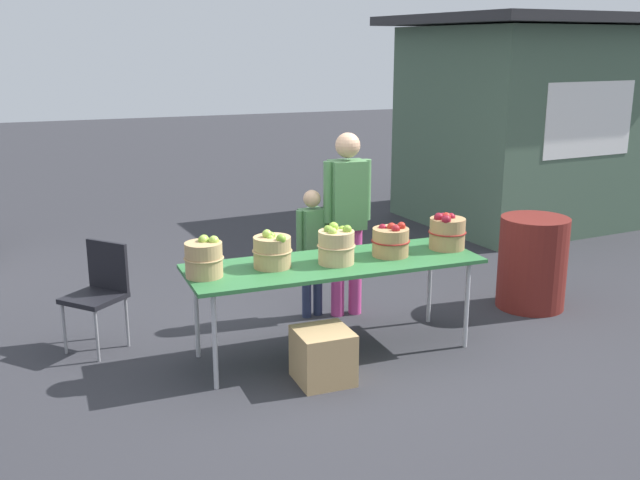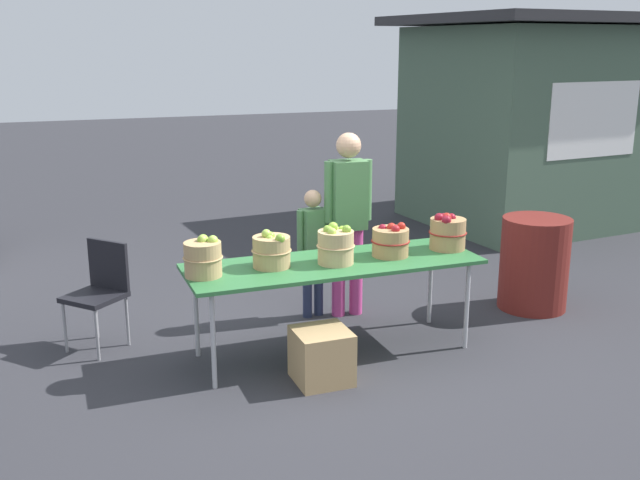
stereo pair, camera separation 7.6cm
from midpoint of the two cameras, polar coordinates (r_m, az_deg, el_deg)
name	(u,v)px [view 2 (the right image)]	position (r m, az deg, el deg)	size (l,w,h in m)	color
ground_plane	(333,351)	(5.97, 1.40, -8.62)	(40.00, 40.00, 0.00)	#2D2D33
market_table	(334,267)	(5.72, 1.44, -2.08)	(2.30, 0.76, 0.75)	#2D6B38
apple_basket_green_0	(203,257)	(5.39, -8.64, -1.33)	(0.29, 0.29, 0.30)	tan
apple_basket_green_1	(272,251)	(5.55, -3.38, -0.84)	(0.30, 0.30, 0.29)	tan
apple_basket_green_2	(336,245)	(5.64, 1.63, -0.41)	(0.30, 0.30, 0.31)	tan
apple_basket_red_0	(391,241)	(5.86, 5.87, -0.11)	(0.31, 0.31, 0.27)	#A87F51
apple_basket_red_1	(447,232)	(6.12, 10.18, 0.59)	(0.31, 0.31, 0.31)	#A87F51
vendor_adult	(348,210)	(6.48, 2.51, 2.33)	(0.44, 0.23, 1.65)	#CC3F8C
child_customer	(313,243)	(6.50, -0.22, -0.23)	(0.30, 0.19, 1.16)	#262D4C
food_kiosk	(538,120)	(10.55, 16.74, 8.90)	(3.76, 3.22, 2.74)	#47604C
folding_chair	(100,286)	(6.14, -16.31, -3.46)	(0.56, 0.56, 0.86)	black
trash_barrel	(534,263)	(7.07, 16.54, -1.75)	(0.62, 0.62, 0.85)	maroon
produce_crate	(322,356)	(5.40, 0.53, -8.94)	(0.39, 0.39, 0.39)	tan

